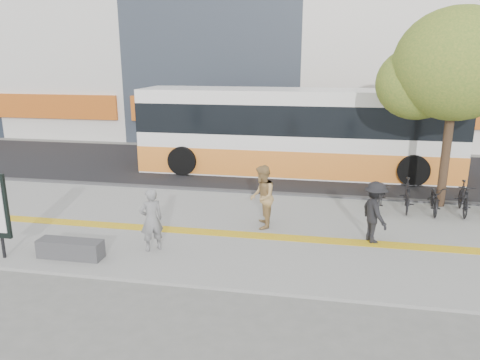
% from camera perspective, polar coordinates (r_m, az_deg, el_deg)
% --- Properties ---
extents(ground, '(120.00, 120.00, 0.00)m').
position_cam_1_polar(ground, '(11.98, -6.55, -8.57)').
color(ground, '#63635E').
rests_on(ground, ground).
extents(sidewalk, '(40.00, 7.00, 0.08)m').
position_cam_1_polar(sidewalk, '(13.30, -4.67, -5.87)').
color(sidewalk, slate).
rests_on(sidewalk, ground).
extents(tactile_strip, '(40.00, 0.45, 0.01)m').
position_cam_1_polar(tactile_strip, '(12.83, -5.26, -6.46)').
color(tactile_strip, gold).
rests_on(tactile_strip, sidewalk).
extents(street, '(40.00, 8.00, 0.06)m').
position_cam_1_polar(street, '(20.31, 0.83, 1.60)').
color(street, black).
rests_on(street, ground).
extents(curb, '(40.00, 0.25, 0.14)m').
position_cam_1_polar(curb, '(16.51, -1.52, -1.48)').
color(curb, '#353638').
rests_on(curb, ground).
extents(bench, '(1.60, 0.45, 0.45)m').
position_cam_1_polar(bench, '(11.88, -20.55, -8.11)').
color(bench, '#353638').
rests_on(bench, sidewalk).
extents(street_tree, '(4.40, 3.80, 6.31)m').
position_cam_1_polar(street_tree, '(15.76, 25.38, 12.72)').
color(street_tree, '#322016').
rests_on(street_tree, sidewalk).
extents(bus, '(13.05, 3.09, 3.47)m').
position_cam_1_polar(bus, '(19.25, 7.03, 5.79)').
color(bus, white).
rests_on(bus, street).
extents(bicycle_row, '(4.15, 1.79, 1.01)m').
position_cam_1_polar(bicycle_row, '(15.48, 23.32, -2.03)').
color(bicycle_row, black).
rests_on(bicycle_row, sidewalk).
extents(seated_woman, '(0.71, 0.67, 1.63)m').
position_cam_1_polar(seated_woman, '(11.55, -11.09, -4.92)').
color(seated_woman, black).
rests_on(seated_woman, sidewalk).
extents(pedestrian_tan, '(0.78, 0.95, 1.81)m').
position_cam_1_polar(pedestrian_tan, '(12.83, 2.79, -2.15)').
color(pedestrian_tan, '#A68350').
rests_on(pedestrian_tan, sidewalk).
extents(pedestrian_dark, '(0.97, 1.21, 1.64)m').
position_cam_1_polar(pedestrian_dark, '(12.35, 16.60, -3.91)').
color(pedestrian_dark, black).
rests_on(pedestrian_dark, sidewalk).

